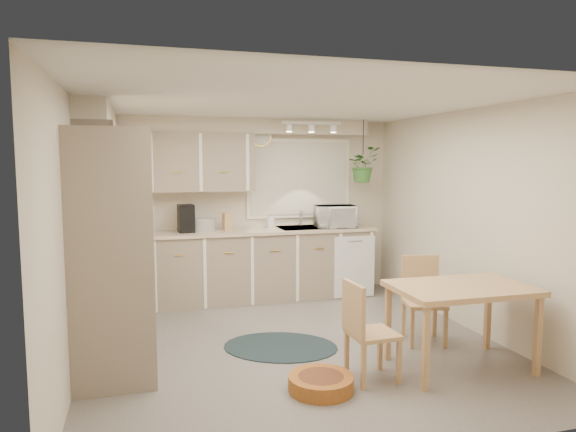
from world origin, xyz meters
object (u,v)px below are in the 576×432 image
at_px(dining_table, 460,327).
at_px(braided_rug, 280,347).
at_px(chair_back, 424,301).
at_px(microwave, 335,214).
at_px(chair_left, 373,331).
at_px(pet_bed, 321,383).

height_order(dining_table, braided_rug, dining_table).
height_order(chair_back, microwave, microwave).
distance_m(chair_left, pet_bed, 0.61).
xyz_separation_m(chair_left, pet_bed, (-0.49, -0.09, -0.36)).
xyz_separation_m(dining_table, microwave, (-0.15, 2.65, 0.75)).
distance_m(braided_rug, pet_bed, 1.03).
relative_size(chair_back, pet_bed, 1.64).
xyz_separation_m(chair_left, braided_rug, (-0.55, 0.94, -0.42)).
relative_size(chair_left, microwave, 1.55).
bearing_deg(pet_bed, braided_rug, 93.26).
bearing_deg(braided_rug, microwave, 54.16).
height_order(chair_left, pet_bed, chair_left).
xyz_separation_m(chair_back, pet_bed, (-1.38, -0.76, -0.37)).
height_order(dining_table, chair_left, chair_left).
bearing_deg(dining_table, braided_rug, 146.54).
relative_size(chair_left, chair_back, 0.97).
distance_m(dining_table, chair_back, 0.66).
xyz_separation_m(dining_table, chair_back, (0.03, 0.66, 0.06)).
xyz_separation_m(dining_table, chair_left, (-0.86, -0.01, 0.05)).
height_order(pet_bed, microwave, microwave).
bearing_deg(pet_bed, microwave, 66.64).
bearing_deg(chair_left, pet_bed, -82.04).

